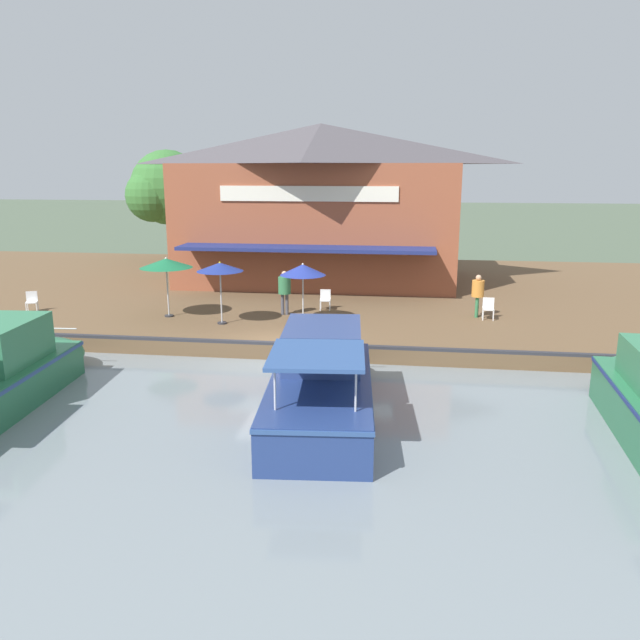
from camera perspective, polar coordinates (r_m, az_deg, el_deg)
ground_plane at (r=21.41m, az=-3.91°, el=-3.89°), size 220.00×220.00×0.00m
quay_deck at (r=31.87m, az=0.11°, el=2.51°), size 22.00×56.00×0.60m
quay_edge_fender at (r=21.32m, az=-3.88°, el=-2.14°), size 0.20×50.40×0.10m
waterfront_restaurant at (r=33.73m, az=0.07°, el=10.74°), size 10.70×14.62×8.15m
patio_umbrella_far_corner at (r=25.72m, az=-13.89°, el=5.06°), size 2.09×2.09×2.42m
patio_umbrella_by_entrance at (r=24.06m, az=-9.14°, el=4.78°), size 1.77×1.77×2.43m
patio_umbrella_back_row at (r=24.05m, az=-1.58°, el=4.60°), size 1.77×1.77×2.32m
cafe_chair_far_corner_seat at (r=26.55m, az=0.49°, el=1.97°), size 0.47×0.47×0.85m
cafe_chair_facing_river at (r=25.72m, az=15.13°, el=1.12°), size 0.47×0.47×0.85m
cafe_chair_beside_entrance at (r=28.79m, az=-24.86°, el=1.62°), size 0.58×0.58×0.85m
person_near_entrance at (r=25.51m, az=-3.26°, el=3.02°), size 0.51×0.51×1.81m
person_at_quay_edge at (r=25.85m, az=14.23°, el=2.63°), size 0.49×0.49×1.73m
motorboat_far_downstream at (r=16.90m, az=0.20°, el=-5.44°), size 7.96×3.15×2.27m
mooring_post at (r=21.22m, az=0.01°, el=-1.13°), size 0.22×0.22×0.84m
tree_upstream_bank at (r=42.47m, az=-14.07°, el=11.49°), size 5.05×4.81×7.09m
tree_downstream_bank at (r=39.85m, az=3.36°, el=12.17°), size 3.58×3.41×6.67m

